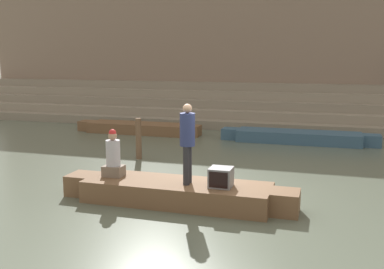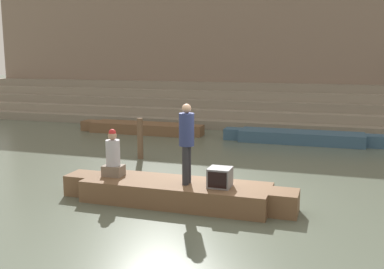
# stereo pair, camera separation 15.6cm
# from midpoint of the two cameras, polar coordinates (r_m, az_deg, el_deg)

# --- Properties ---
(ground_plane) EXTENTS (120.00, 120.00, 0.00)m
(ground_plane) POSITION_cam_midpoint_polar(r_m,az_deg,el_deg) (10.98, 4.03, -7.73)
(ground_plane) COLOR #566051
(ghat_steps) EXTENTS (36.00, 3.58, 2.00)m
(ghat_steps) POSITION_cam_midpoint_polar(r_m,az_deg,el_deg) (22.22, 11.34, 2.98)
(ghat_steps) COLOR gray
(ghat_steps) RESTS_ON ground
(back_wall) EXTENTS (34.20, 1.28, 8.82)m
(back_wall) POSITION_cam_midpoint_polar(r_m,az_deg,el_deg) (23.99, 12.18, 12.18)
(back_wall) COLOR #7F6B5B
(back_wall) RESTS_ON ground
(rowboat_main) EXTENTS (5.49, 1.42, 0.50)m
(rowboat_main) POSITION_cam_midpoint_polar(r_m,az_deg,el_deg) (10.36, -1.62, -7.27)
(rowboat_main) COLOR brown
(rowboat_main) RESTS_ON ground
(person_standing) EXTENTS (0.34, 0.34, 1.80)m
(person_standing) POSITION_cam_midpoint_polar(r_m,az_deg,el_deg) (9.91, -0.24, -0.44)
(person_standing) COLOR #28282D
(person_standing) RESTS_ON rowboat_main
(person_rowing) EXTENTS (0.47, 0.37, 1.13)m
(person_rowing) POSITION_cam_midpoint_polar(r_m,az_deg,el_deg) (10.85, -9.59, -2.83)
(person_rowing) COLOR #756656
(person_rowing) RESTS_ON rowboat_main
(tv_set) EXTENTS (0.49, 0.49, 0.43)m
(tv_set) POSITION_cam_midpoint_polar(r_m,az_deg,el_deg) (9.88, 4.02, -5.45)
(tv_set) COLOR slate
(tv_set) RESTS_ON rowboat_main
(moored_boat_shore) EXTENTS (5.65, 1.26, 0.44)m
(moored_boat_shore) POSITION_cam_midpoint_polar(r_m,az_deg,el_deg) (19.90, -6.29, 0.88)
(moored_boat_shore) COLOR brown
(moored_boat_shore) RESTS_ON ground
(moored_boat_distant) EXTENTS (6.05, 1.26, 0.44)m
(moored_boat_distant) POSITION_cam_midpoint_polar(r_m,az_deg,el_deg) (18.01, 13.87, -0.29)
(moored_boat_distant) COLOR #33516B
(moored_boat_distant) RESTS_ON ground
(mooring_post) EXTENTS (0.19, 0.19, 1.35)m
(mooring_post) POSITION_cam_midpoint_polar(r_m,az_deg,el_deg) (14.77, -6.30, -0.52)
(mooring_post) COLOR brown
(mooring_post) RESTS_ON ground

